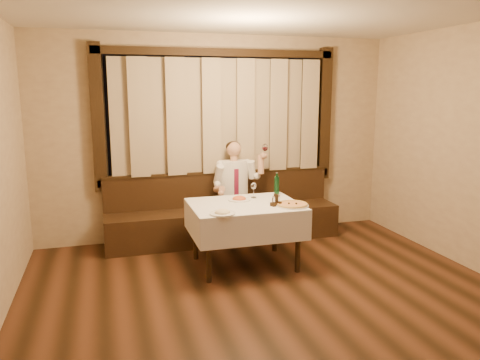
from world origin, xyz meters
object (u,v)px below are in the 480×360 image
object	(u,v)px
pasta_red	(239,197)
cruet_caddy	(276,202)
banquette	(223,218)
pizza	(292,205)
seated_man	(236,184)
dining_table	(245,212)
green_bottle	(277,185)
pasta_cream	(222,211)

from	to	relation	value
pasta_red	cruet_caddy	size ratio (longest dim) A/B	1.91
cruet_caddy	banquette	bearing A→B (deg)	84.08
pizza	seated_man	distance (m)	1.24
pasta_red	banquette	bearing A→B (deg)	88.94
dining_table	pasta_red	xyz separation A→B (m)	(-0.02, 0.18, 0.14)
banquette	green_bottle	size ratio (longest dim) A/B	11.32
green_bottle	seated_man	size ratio (longest dim) A/B	0.21
pasta_red	dining_table	bearing A→B (deg)	-85.01
green_bottle	cruet_caddy	bearing A→B (deg)	-111.56
banquette	dining_table	bearing A→B (deg)	-90.00
cruet_caddy	seated_man	distance (m)	1.14
green_bottle	banquette	bearing A→B (deg)	128.42
green_bottle	seated_man	bearing A→B (deg)	122.75
pizza	cruet_caddy	distance (m)	0.19
dining_table	seated_man	xyz separation A→B (m)	(0.16, 0.93, 0.15)
pasta_cream	green_bottle	size ratio (longest dim) A/B	0.98
pizza	seated_man	bearing A→B (deg)	105.47
pizza	pasta_red	size ratio (longest dim) A/B	1.38
banquette	dining_table	distance (m)	1.08
dining_table	pasta_red	distance (m)	0.23
pasta_red	seated_man	world-z (taller)	seated_man
dining_table	cruet_caddy	bearing A→B (deg)	-31.29
banquette	pizza	size ratio (longest dim) A/B	8.60
pasta_red	seated_man	size ratio (longest dim) A/B	0.20
dining_table	pasta_cream	xyz separation A→B (m)	(-0.37, -0.38, 0.14)
dining_table	seated_man	size ratio (longest dim) A/B	0.93
cruet_caddy	seated_man	bearing A→B (deg)	77.51
pizza	green_bottle	distance (m)	0.63
banquette	green_bottle	distance (m)	1.02
banquette	pasta_cream	bearing A→B (deg)	-104.64
banquette	cruet_caddy	world-z (taller)	banquette
pasta_red	seated_man	distance (m)	0.78
banquette	seated_man	xyz separation A→B (m)	(0.16, -0.09, 0.49)
banquette	dining_table	xyz separation A→B (m)	(0.00, -1.02, 0.34)
cruet_caddy	seated_man	xyz separation A→B (m)	(-0.16, 1.13, -0.00)
dining_table	green_bottle	bearing A→B (deg)	33.83
pizza	seated_man	size ratio (longest dim) A/B	0.27
dining_table	seated_man	world-z (taller)	seated_man
pasta_red	cruet_caddy	bearing A→B (deg)	-48.31
pasta_cream	cruet_caddy	world-z (taller)	cruet_caddy
seated_man	pasta_cream	bearing A→B (deg)	-111.72
pizza	green_bottle	world-z (taller)	green_bottle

